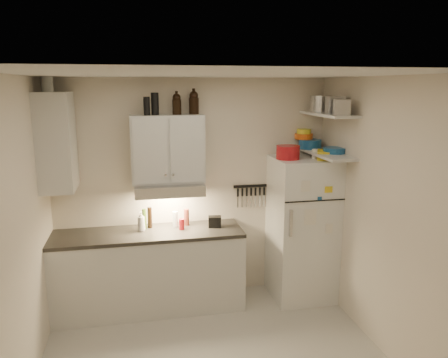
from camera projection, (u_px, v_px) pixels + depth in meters
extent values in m
cube|color=silver|center=(216.00, 73.00, 3.45)|extent=(3.20, 3.00, 0.02)
cube|color=beige|center=(193.00, 190.00, 5.17)|extent=(3.20, 0.02, 2.60)
cube|color=beige|center=(14.00, 244.00, 3.41)|extent=(0.02, 3.00, 2.60)
cube|color=beige|center=(387.00, 219.00, 4.04)|extent=(0.02, 3.00, 2.60)
cube|color=silver|center=(150.00, 272.00, 4.94)|extent=(2.10, 0.60, 0.88)
cube|color=#2C2A26|center=(148.00, 234.00, 4.85)|extent=(2.10, 0.62, 0.04)
cube|color=silver|center=(168.00, 149.00, 4.83)|extent=(0.80, 0.33, 0.75)
cube|color=silver|center=(57.00, 142.00, 4.45)|extent=(0.33, 0.55, 1.00)
cube|color=silver|center=(169.00, 188.00, 4.86)|extent=(0.76, 0.46, 0.12)
cube|color=white|center=(302.00, 229.00, 5.18)|extent=(0.70, 0.68, 1.70)
cube|color=silver|center=(328.00, 114.00, 4.80)|extent=(0.30, 0.95, 0.03)
cube|color=silver|center=(326.00, 154.00, 4.90)|extent=(0.30, 0.95, 0.03)
cube|color=black|center=(251.00, 186.00, 5.28)|extent=(0.42, 0.02, 0.03)
cylinder|color=maroon|center=(288.00, 152.00, 4.90)|extent=(0.31, 0.31, 0.15)
cube|color=yellow|center=(328.00, 155.00, 4.90)|extent=(0.33, 0.35, 0.10)
cylinder|color=silver|center=(315.00, 154.00, 4.94)|extent=(0.08, 0.08, 0.11)
cylinder|color=silver|center=(321.00, 104.00, 5.04)|extent=(0.33, 0.33, 0.18)
cube|color=#AAAAAD|center=(335.00, 105.00, 4.67)|extent=(0.21, 0.20, 0.18)
cube|color=#AAAAAD|center=(342.00, 107.00, 4.45)|extent=(0.20, 0.20, 0.16)
cylinder|color=#174F83|center=(310.00, 144.00, 5.20)|extent=(0.27, 0.27, 0.11)
cylinder|color=#DC5814|center=(304.00, 136.00, 5.23)|extent=(0.22, 0.22, 0.06)
cylinder|color=yellow|center=(304.00, 131.00, 5.22)|extent=(0.17, 0.17, 0.05)
cylinder|color=#174F83|center=(334.00, 150.00, 4.85)|extent=(0.27, 0.27, 0.06)
cylinder|color=black|center=(155.00, 104.00, 4.68)|extent=(0.09, 0.09, 0.24)
cylinder|color=black|center=(147.00, 106.00, 4.63)|extent=(0.09, 0.09, 0.20)
cylinder|color=silver|center=(47.00, 84.00, 4.30)|extent=(0.13, 0.13, 0.15)
imported|color=silver|center=(141.00, 220.00, 4.84)|extent=(0.12, 0.12, 0.26)
cylinder|color=maroon|center=(187.00, 217.00, 5.06)|extent=(0.06, 0.06, 0.19)
cylinder|color=#42681A|center=(144.00, 219.00, 4.93)|extent=(0.05, 0.05, 0.23)
cylinder|color=black|center=(150.00, 218.00, 4.96)|extent=(0.06, 0.06, 0.24)
cylinder|color=silver|center=(175.00, 219.00, 4.99)|extent=(0.07, 0.07, 0.18)
cylinder|color=maroon|center=(182.00, 224.00, 4.91)|extent=(0.07, 0.07, 0.12)
cube|color=black|center=(215.00, 222.00, 5.01)|extent=(0.16, 0.13, 0.12)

